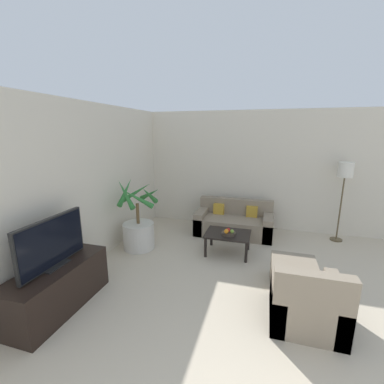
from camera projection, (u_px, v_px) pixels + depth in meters
name	position (u px, v px, depth m)	size (l,w,h in m)	color
wall_back	(298.00, 172.00, 5.65)	(8.52, 0.06, 2.70)	beige
wall_left	(61.00, 194.00, 3.68)	(0.06, 7.80, 2.70)	beige
tv_console	(58.00, 287.00, 3.28)	(0.54, 1.35, 0.59)	black
television	(52.00, 243.00, 3.13)	(0.18, 1.00, 0.64)	black
potted_palm	(139.00, 229.00, 4.96)	(0.86, 0.87, 1.38)	beige
sofa_loveseat	(234.00, 223.00, 5.70)	(1.65, 0.79, 0.74)	gray
floor_lamp	(345.00, 175.00, 5.09)	(0.29, 0.29, 1.64)	brown
coffee_table	(228.00, 236.00, 4.75)	(0.82, 0.61, 0.40)	black
fruit_bowl	(229.00, 233.00, 4.66)	(0.25, 0.25, 0.05)	#42382D
apple_red	(228.00, 230.00, 4.65)	(0.07, 0.07, 0.07)	red
apple_green	(232.00, 231.00, 4.60)	(0.07, 0.07, 0.07)	olive
orange_fruit	(226.00, 231.00, 4.58)	(0.08, 0.08, 0.08)	orange
armchair	(306.00, 302.00, 3.01)	(0.80, 0.81, 0.82)	gray
ottoman	(293.00, 273.00, 3.78)	(0.63, 0.54, 0.40)	gray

